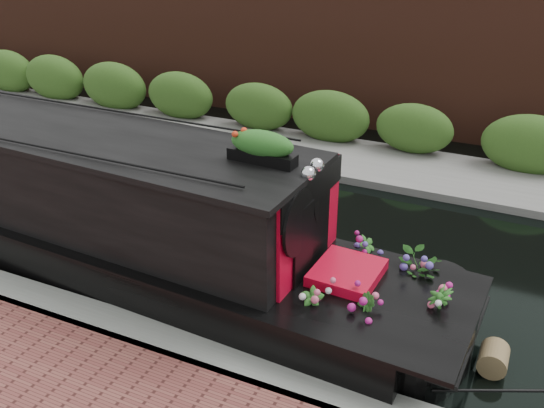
% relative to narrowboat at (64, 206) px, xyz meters
% --- Properties ---
extents(ground, '(80.00, 80.00, 0.00)m').
position_rel_narrowboat_xyz_m(ground, '(2.34, 1.78, -0.90)').
color(ground, black).
rests_on(ground, ground).
extents(near_bank_coping, '(40.00, 0.60, 0.50)m').
position_rel_narrowboat_xyz_m(near_bank_coping, '(2.34, -1.52, -0.90)').
color(near_bank_coping, gray).
rests_on(near_bank_coping, ground).
extents(far_bank_path, '(40.00, 2.40, 0.34)m').
position_rel_narrowboat_xyz_m(far_bank_path, '(2.34, 5.98, -0.90)').
color(far_bank_path, slate).
rests_on(far_bank_path, ground).
extents(far_hedge, '(40.00, 1.10, 2.80)m').
position_rel_narrowboat_xyz_m(far_hedge, '(2.34, 6.88, -0.90)').
color(far_hedge, '#31561C').
rests_on(far_hedge, ground).
extents(far_brick_wall, '(40.00, 1.00, 8.00)m').
position_rel_narrowboat_xyz_m(far_brick_wall, '(2.34, 8.98, -0.90)').
color(far_brick_wall, '#4B2519').
rests_on(far_brick_wall, ground).
extents(narrowboat, '(13.06, 2.92, 3.05)m').
position_rel_narrowboat_xyz_m(narrowboat, '(0.00, 0.00, 0.00)').
color(narrowboat, black).
rests_on(narrowboat, ground).
extents(rope_fender, '(0.37, 0.43, 0.37)m').
position_rel_narrowboat_xyz_m(rope_fender, '(7.05, -0.00, -0.72)').
color(rope_fender, brown).
rests_on(rope_fender, ground).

